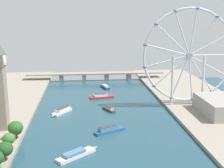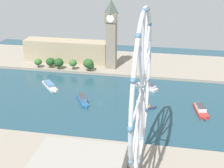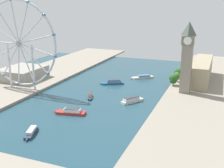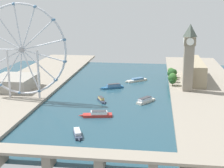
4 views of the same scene
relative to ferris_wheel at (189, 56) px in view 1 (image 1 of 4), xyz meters
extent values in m
plane|color=#234756|center=(-94.06, -49.46, -56.67)|extent=(400.17, 400.17, 0.00)
cube|color=gray|center=(-184.75, -55.66, -26.03)|extent=(11.47, 11.47, 55.28)
cylinder|color=white|center=(-177.87, -55.66, 6.61)|extent=(0.50, 8.71, 8.71)
cylinder|color=#513823|center=(-167.78, -115.62, -51.88)|extent=(0.80, 0.80, 3.58)
ellipsoid|color=#1E471E|center=(-167.78, -115.62, -45.58)|extent=(11.28, 11.28, 10.15)
cylinder|color=#513823|center=(-168.90, -98.61, -51.33)|extent=(0.80, 0.80, 4.69)
ellipsoid|color=#386B2D|center=(-168.90, -98.61, -45.30)|extent=(9.21, 9.21, 8.29)
cylinder|color=#513823|center=(-167.91, -79.65, -51.31)|extent=(0.80, 0.80, 4.73)
ellipsoid|color=#285623|center=(-167.91, -79.65, -44.16)|extent=(11.96, 11.96, 10.76)
cylinder|color=#513823|center=(-167.78, -77.18, -52.16)|extent=(0.80, 0.80, 3.02)
ellipsoid|color=#1E471E|center=(-167.78, -77.18, -47.14)|extent=(8.78, 8.78, 7.90)
torus|color=silver|center=(0.00, 0.00, 0.63)|extent=(101.19, 2.38, 101.19)
cylinder|color=#99999E|center=(0.00, 0.00, 0.63)|extent=(5.93, 3.00, 5.93)
cylinder|color=silver|center=(24.70, 0.00, 0.63)|extent=(49.41, 1.43, 1.43)
cylinder|color=silver|center=(21.87, 0.00, 12.11)|extent=(44.41, 1.43, 24.22)
cylinder|color=silver|center=(14.03, 0.00, 20.96)|extent=(29.24, 1.43, 41.47)
cylinder|color=silver|center=(2.98, 0.00, 25.15)|extent=(7.37, 1.43, 49.22)
cylinder|color=silver|center=(-8.76, 0.00, 23.73)|extent=(18.85, 1.43, 46.70)
cylinder|color=silver|center=(-18.49, 0.00, 17.01)|extent=(37.93, 1.43, 33.83)
cylinder|color=silver|center=(-23.99, 0.00, 6.54)|extent=(48.31, 1.43, 13.21)
cylinder|color=silver|center=(-23.99, 0.00, -5.28)|extent=(48.31, 1.43, 13.21)
cylinder|color=silver|center=(-18.49, 0.00, -15.75)|extent=(37.93, 1.43, 33.83)
cylinder|color=silver|center=(-8.76, 0.00, -22.47)|extent=(18.85, 1.43, 46.70)
cylinder|color=silver|center=(2.98, 0.00, -23.89)|extent=(7.37, 1.43, 49.22)
cylinder|color=silver|center=(14.03, 0.00, -19.70)|extent=(29.24, 1.43, 41.47)
cylinder|color=silver|center=(21.87, 0.00, -10.85)|extent=(44.41, 1.43, 24.22)
ellipsoid|color=teal|center=(28.07, 0.00, 41.29)|extent=(4.80, 3.20, 3.20)
ellipsoid|color=teal|center=(5.96, 0.00, 49.67)|extent=(4.80, 3.20, 3.20)
ellipsoid|color=teal|center=(-17.52, 0.00, 46.82)|extent=(4.80, 3.20, 3.20)
ellipsoid|color=teal|center=(-36.98, 0.00, 33.39)|extent=(4.80, 3.20, 3.20)
ellipsoid|color=teal|center=(-47.97, 0.00, 12.45)|extent=(4.80, 3.20, 3.20)
ellipsoid|color=teal|center=(-47.97, 0.00, -11.20)|extent=(4.80, 3.20, 3.20)
ellipsoid|color=teal|center=(-36.98, 0.00, -32.13)|extent=(4.80, 3.20, 3.20)
ellipsoid|color=teal|center=(-17.52, 0.00, -45.57)|extent=(4.80, 3.20, 3.20)
ellipsoid|color=teal|center=(5.96, 0.00, -48.42)|extent=(4.80, 3.20, 3.20)
ellipsoid|color=teal|center=(28.07, 0.00, -40.03)|extent=(4.80, 3.20, 3.20)
cylinder|color=silver|center=(17.29, 0.00, -26.52)|extent=(2.40, 2.40, 54.30)
cylinder|color=silver|center=(-17.29, 0.00, -26.52)|extent=(2.40, 2.40, 54.30)
cube|color=gray|center=(-94.06, 149.78, -46.09)|extent=(212.17, 15.75, 2.00)
cube|color=gray|center=(-146.62, 149.78, -51.88)|extent=(6.00, 14.18, 9.58)
cube|color=gray|center=(-111.58, 149.78, -51.88)|extent=(6.00, 14.18, 9.58)
cube|color=gray|center=(-76.54, 149.78, -51.88)|extent=(6.00, 14.18, 9.58)
cube|color=gray|center=(-41.49, 149.78, -51.88)|extent=(6.00, 14.18, 9.58)
cube|color=beige|center=(-136.20, -8.51, -55.40)|extent=(20.48, 25.34, 2.54)
cone|color=beige|center=(-144.75, -20.93, -55.40)|extent=(4.74, 5.29, 2.54)
cube|color=silver|center=(-135.46, -7.44, -52.70)|extent=(15.43, 18.71, 2.85)
cube|color=#38383D|center=(-135.46, -7.44, -50.99)|extent=(14.14, 17.01, 0.57)
cube|color=#B22D28|center=(-91.46, 44.86, -55.43)|extent=(29.22, 13.49, 2.48)
cone|color=#B22D28|center=(-75.39, 47.90, -55.43)|extent=(5.44, 3.38, 2.48)
cube|color=white|center=(-92.84, 44.60, -52.75)|extent=(16.86, 9.87, 2.89)
cube|color=#38383D|center=(-92.84, 44.60, -51.14)|extent=(15.25, 9.25, 0.32)
cube|color=#2D384C|center=(-83.33, 95.14, -55.53)|extent=(12.41, 21.82, 2.28)
cone|color=#2D384C|center=(-87.46, 106.72, -55.53)|extent=(3.43, 4.35, 2.28)
cube|color=silver|center=(-82.97, 94.14, -53.21)|extent=(9.26, 15.07, 2.36)
cube|color=#2D384C|center=(-86.94, -5.82, -55.66)|extent=(13.05, 20.01, 2.03)
cone|color=#2D384C|center=(-92.13, 4.62, -55.66)|extent=(3.43, 4.14, 2.03)
cube|color=#DBB766|center=(-86.49, -6.72, -53.33)|extent=(8.66, 12.18, 2.62)
cube|color=#38383D|center=(-86.49, -6.72, -51.81)|extent=(7.97, 11.05, 0.43)
cube|color=#235684|center=(-91.76, -65.43, -55.59)|extent=(27.88, 18.88, 2.16)
cone|color=#235684|center=(-77.32, -57.79, -55.59)|extent=(5.48, 4.27, 2.16)
cube|color=teal|center=(-93.00, -66.09, -52.85)|extent=(18.33, 13.17, 3.33)
cube|color=#38383D|center=(-93.00, -66.09, -50.95)|extent=(16.63, 12.10, 0.48)
cube|color=beige|center=(-120.03, -109.40, -55.52)|extent=(28.91, 25.42, 2.31)
cone|color=beige|center=(-105.96, -97.99, -55.52)|extent=(5.81, 5.32, 2.31)
cube|color=teal|center=(-121.24, -110.38, -53.22)|extent=(17.47, 15.83, 2.30)
camera|label=1|loc=(-114.15, -310.62, 43.36)|focal=48.33mm
camera|label=2|loc=(192.96, 18.89, 83.56)|focal=54.55mm
camera|label=3|loc=(-220.14, 264.06, 46.11)|focal=45.09mm
camera|label=4|loc=(-146.77, 353.47, 52.73)|focal=54.46mm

